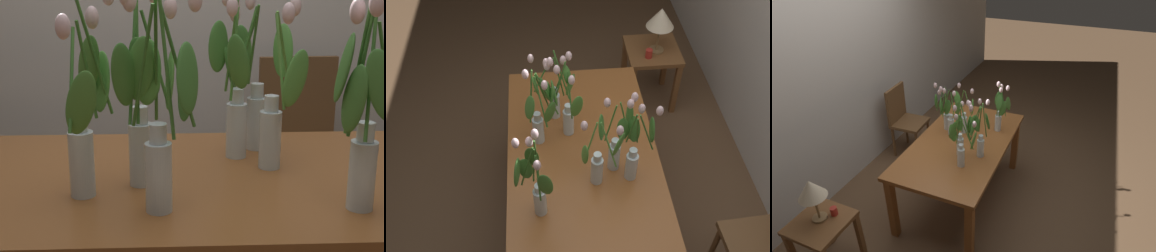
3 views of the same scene
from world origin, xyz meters
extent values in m
plane|color=brown|center=(0.00, 0.00, 0.00)|extent=(18.00, 18.00, 0.00)
cube|color=beige|center=(0.00, 1.40, 1.35)|extent=(9.00, 0.10, 2.70)
cube|color=brown|center=(0.00, 0.00, 0.72)|extent=(1.60, 0.90, 0.04)
cube|color=brown|center=(-0.74, -0.39, 0.35)|extent=(0.07, 0.07, 0.70)
cube|color=brown|center=(0.74, -0.39, 0.35)|extent=(0.07, 0.07, 0.70)
cube|color=brown|center=(-0.74, 0.39, 0.35)|extent=(0.07, 0.07, 0.70)
cube|color=brown|center=(0.74, 0.39, 0.35)|extent=(0.07, 0.07, 0.70)
cylinder|color=silver|center=(0.18, 0.25, 0.83)|extent=(0.07, 0.07, 0.18)
cylinder|color=silver|center=(0.18, 0.25, 0.94)|extent=(0.04, 0.04, 0.05)
cylinder|color=silver|center=(0.18, 0.25, 0.80)|extent=(0.06, 0.06, 0.11)
cylinder|color=#3D752D|center=(0.17, 0.31, 1.09)|extent=(0.02, 0.11, 0.28)
ellipsoid|color=silver|center=(0.17, 0.36, 1.24)|extent=(0.04, 0.04, 0.06)
ellipsoid|color=#427F33|center=(0.14, 0.35, 1.07)|extent=(0.09, 0.04, 0.18)
cylinder|color=#3D752D|center=(0.14, 0.24, 1.08)|extent=(0.08, 0.03, 0.28)
ellipsoid|color=silver|center=(0.10, 0.23, 1.23)|extent=(0.04, 0.04, 0.06)
ellipsoid|color=#427F33|center=(0.10, 0.20, 1.05)|extent=(0.04, 0.10, 0.18)
cylinder|color=#3D752D|center=(0.14, 0.27, 1.07)|extent=(0.07, 0.04, 0.25)
ellipsoid|color=silver|center=(0.11, 0.29, 1.20)|extent=(0.04, 0.04, 0.06)
ellipsoid|color=#427F33|center=(0.09, 0.26, 1.03)|extent=(0.08, 0.08, 0.18)
cylinder|color=silver|center=(0.37, -0.26, 0.83)|extent=(0.07, 0.07, 0.18)
cylinder|color=silver|center=(0.37, -0.26, 0.94)|extent=(0.04, 0.04, 0.05)
cylinder|color=silver|center=(0.37, -0.26, 0.80)|extent=(0.06, 0.06, 0.11)
cylinder|color=#3D752D|center=(0.34, -0.28, 1.09)|extent=(0.05, 0.03, 0.30)
ellipsoid|color=silver|center=(0.32, -0.29, 1.24)|extent=(0.04, 0.04, 0.06)
ellipsoid|color=#427F33|center=(0.31, -0.32, 1.04)|extent=(0.06, 0.10, 0.18)
cylinder|color=#3D752D|center=(0.35, -0.31, 1.10)|extent=(0.04, 0.08, 0.31)
ellipsoid|color=silver|center=(0.34, -0.35, 1.26)|extent=(0.04, 0.04, 0.06)
ellipsoid|color=#427F33|center=(0.36, -0.36, 1.08)|extent=(0.11, 0.06, 0.18)
cylinder|color=#3D752D|center=(0.41, -0.26, 1.08)|extent=(0.07, 0.02, 0.27)
ellipsoid|color=silver|center=(0.44, -0.26, 1.22)|extent=(0.04, 0.04, 0.06)
ellipsoid|color=#427F33|center=(0.45, -0.23, 1.08)|extent=(0.04, 0.10, 0.18)
cylinder|color=#3D752D|center=(0.34, -0.26, 1.12)|extent=(0.05, 0.01, 0.35)
ellipsoid|color=silver|center=(0.32, -0.26, 1.29)|extent=(0.04, 0.04, 0.06)
ellipsoid|color=#427F33|center=(0.30, -0.29, 1.11)|extent=(0.06, 0.08, 0.17)
cylinder|color=silver|center=(0.19, 0.06, 0.83)|extent=(0.07, 0.07, 0.18)
cylinder|color=silver|center=(0.19, 0.06, 0.94)|extent=(0.04, 0.04, 0.05)
cylinder|color=silver|center=(0.19, 0.06, 0.80)|extent=(0.06, 0.06, 0.11)
cylinder|color=#56933D|center=(0.24, 0.10, 1.08)|extent=(0.08, 0.09, 0.27)
ellipsoid|color=silver|center=(0.27, 0.15, 1.23)|extent=(0.04, 0.04, 0.06)
ellipsoid|color=#4C8E38|center=(0.24, 0.15, 1.09)|extent=(0.07, 0.10, 0.18)
cylinder|color=#56933D|center=(0.21, 0.01, 1.08)|extent=(0.03, 0.07, 0.27)
ellipsoid|color=silver|center=(0.22, -0.02, 1.22)|extent=(0.04, 0.04, 0.06)
ellipsoid|color=#4C8E38|center=(0.25, -0.02, 1.04)|extent=(0.11, 0.05, 0.18)
cylinder|color=silver|center=(-0.20, -0.07, 0.83)|extent=(0.07, 0.07, 0.18)
cylinder|color=silver|center=(-0.20, -0.07, 0.94)|extent=(0.04, 0.04, 0.05)
cylinder|color=silver|center=(-0.20, -0.07, 0.80)|extent=(0.06, 0.06, 0.11)
cylinder|color=#3D752D|center=(-0.20, -0.12, 1.12)|extent=(0.01, 0.09, 0.35)
ellipsoid|color=silver|center=(-0.20, -0.16, 1.30)|extent=(0.04, 0.04, 0.06)
ellipsoid|color=#4C8E38|center=(-0.17, -0.16, 1.08)|extent=(0.08, 0.04, 0.17)
cylinder|color=#3D752D|center=(-0.15, -0.06, 1.09)|extent=(0.09, 0.02, 0.29)
ellipsoid|color=silver|center=(-0.11, -0.06, 1.24)|extent=(0.04, 0.04, 0.06)
ellipsoid|color=#4C8E38|center=(-0.11, -0.03, 1.04)|extent=(0.05, 0.10, 0.18)
cylinder|color=#3D752D|center=(-0.21, -0.13, 1.11)|extent=(0.03, 0.11, 0.32)
ellipsoid|color=silver|center=(-0.22, -0.18, 1.28)|extent=(0.04, 0.04, 0.06)
ellipsoid|color=#4C8E38|center=(-0.19, -0.18, 1.09)|extent=(0.10, 0.05, 0.18)
cylinder|color=silver|center=(-0.15, -0.26, 0.83)|extent=(0.07, 0.07, 0.18)
cylinder|color=silver|center=(-0.15, -0.26, 0.94)|extent=(0.04, 0.04, 0.05)
cylinder|color=silver|center=(-0.15, -0.26, 0.80)|extent=(0.06, 0.06, 0.11)
cylinder|color=#3D752D|center=(-0.15, -0.19, 1.11)|extent=(0.01, 0.12, 0.32)
ellipsoid|color=silver|center=(-0.15, -0.13, 1.28)|extent=(0.04, 0.04, 0.06)
ellipsoid|color=#427F33|center=(-0.18, -0.15, 1.09)|extent=(0.11, 0.05, 0.18)
cylinder|color=#3D752D|center=(-0.09, -0.23, 1.10)|extent=(0.09, 0.06, 0.31)
ellipsoid|color=silver|center=(-0.05, -0.20, 1.26)|extent=(0.04, 0.04, 0.06)
ellipsoid|color=#427F33|center=(-0.07, -0.18, 1.04)|extent=(0.07, 0.11, 0.18)
cylinder|color=#3D752D|center=(-0.12, -0.28, 1.12)|extent=(0.04, 0.04, 0.36)
ellipsoid|color=silver|center=(-0.11, -0.30, 1.30)|extent=(0.04, 0.04, 0.06)
ellipsoid|color=#427F33|center=(-0.07, -0.29, 1.09)|extent=(0.07, 0.10, 0.18)
cylinder|color=#3D752D|center=(-0.18, -0.22, 1.10)|extent=(0.07, 0.08, 0.31)
ellipsoid|color=silver|center=(-0.21, -0.18, 1.26)|extent=(0.04, 0.04, 0.06)
ellipsoid|color=#427F33|center=(-0.23, -0.20, 1.08)|extent=(0.08, 0.10, 0.18)
cylinder|color=silver|center=(0.10, 0.17, 0.83)|extent=(0.07, 0.07, 0.18)
cylinder|color=silver|center=(0.10, 0.17, 0.94)|extent=(0.04, 0.04, 0.05)
cylinder|color=silver|center=(0.10, 0.17, 0.80)|extent=(0.06, 0.06, 0.11)
cylinder|color=#478433|center=(0.09, 0.21, 1.10)|extent=(0.03, 0.08, 0.31)
ellipsoid|color=silver|center=(0.07, 0.25, 1.25)|extent=(0.04, 0.04, 0.06)
ellipsoid|color=#427F33|center=(0.05, 0.24, 1.10)|extent=(0.08, 0.05, 0.17)
cylinder|color=#478433|center=(0.09, 0.13, 1.08)|extent=(0.03, 0.05, 0.29)
ellipsoid|color=silver|center=(0.08, 0.11, 1.23)|extent=(0.04, 0.04, 0.06)
ellipsoid|color=#427F33|center=(0.09, 0.08, 1.07)|extent=(0.10, 0.06, 0.18)
cylinder|color=silver|center=(-0.35, -0.15, 0.83)|extent=(0.07, 0.07, 0.18)
cylinder|color=silver|center=(-0.35, -0.15, 0.94)|extent=(0.04, 0.04, 0.05)
cylinder|color=silver|center=(-0.35, -0.15, 0.80)|extent=(0.06, 0.06, 0.11)
cylinder|color=#3D752D|center=(-0.33, -0.11, 1.08)|extent=(0.04, 0.06, 0.27)
ellipsoid|color=silver|center=(-0.32, -0.09, 1.21)|extent=(0.04, 0.04, 0.06)
ellipsoid|color=#4C8E38|center=(-0.33, -0.06, 1.09)|extent=(0.10, 0.09, 0.18)
cylinder|color=#3D752D|center=(-0.36, -0.21, 1.07)|extent=(0.01, 0.11, 0.25)
ellipsoid|color=silver|center=(-0.36, -0.27, 1.21)|extent=(0.04, 0.04, 0.06)
ellipsoid|color=#4C8E38|center=(-0.33, -0.25, 1.02)|extent=(0.11, 0.05, 0.18)
cylinder|color=#3D752D|center=(-0.31, -0.10, 1.11)|extent=(0.08, 0.09, 0.32)
ellipsoid|color=silver|center=(-0.27, -0.06, 1.27)|extent=(0.04, 0.04, 0.06)
ellipsoid|color=#4C8E38|center=(-0.30, -0.05, 1.04)|extent=(0.08, 0.10, 0.18)
cube|color=brown|center=(0.55, 0.98, 0.45)|extent=(0.42, 0.42, 0.04)
cylinder|color=brown|center=(0.73, 0.81, 0.21)|extent=(0.04, 0.04, 0.43)
cylinder|color=brown|center=(0.39, 0.80, 0.21)|extent=(0.04, 0.04, 0.43)
cylinder|color=brown|center=(0.71, 1.15, 0.21)|extent=(0.04, 0.04, 0.43)
cylinder|color=brown|center=(0.37, 1.14, 0.21)|extent=(0.04, 0.04, 0.43)
cube|color=brown|center=(0.54, 1.16, 0.70)|extent=(0.40, 0.05, 0.46)
cube|color=brown|center=(-1.25, 0.72, 0.53)|extent=(0.44, 0.44, 0.04)
cube|color=brown|center=(-1.06, 0.53, 0.26)|extent=(0.04, 0.04, 0.51)
cube|color=brown|center=(-1.06, 0.91, 0.26)|extent=(0.04, 0.04, 0.51)
cylinder|color=olive|center=(-1.23, 0.74, 0.56)|extent=(0.12, 0.12, 0.02)
cylinder|color=olive|center=(-1.23, 0.74, 0.68)|extent=(0.02, 0.02, 0.22)
cone|color=beige|center=(-1.23, 0.74, 0.87)|extent=(0.22, 0.22, 0.16)
cylinder|color=#B72D23|center=(-1.15, 0.66, 0.59)|extent=(0.06, 0.06, 0.07)
camera|label=1|loc=(-0.12, -1.53, 1.31)|focal=50.50mm
camera|label=2|loc=(1.71, -0.20, 2.78)|focal=41.74mm
camera|label=3|loc=(-2.46, -1.07, 2.53)|focal=29.54mm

